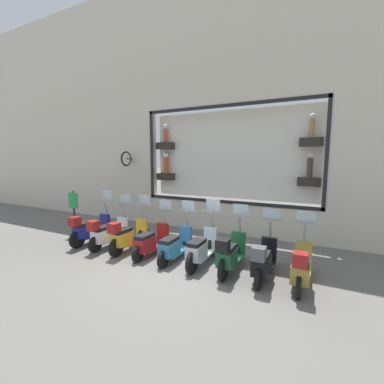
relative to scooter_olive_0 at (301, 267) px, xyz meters
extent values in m
plane|color=#66635E|center=(-0.28, 2.84, -0.46)|extent=(120.00, 120.00, 0.00)
cube|color=beige|center=(3.32, 13.49, 4.38)|extent=(0.40, 14.71, 9.67)
cube|color=beige|center=(3.32, 2.84, 0.11)|extent=(0.40, 6.59, 1.14)
cube|color=beige|center=(3.32, 2.84, 6.73)|extent=(0.40, 6.59, 4.98)
cube|color=black|center=(3.11, 2.84, 4.18)|extent=(0.04, 6.59, 0.12)
cube|color=black|center=(3.11, 2.84, 0.74)|extent=(0.04, 6.59, 0.12)
cube|color=black|center=(3.11, -0.39, 2.46)|extent=(0.04, 0.12, 3.55)
cube|color=black|center=(3.11, 6.07, 2.46)|extent=(0.04, 0.12, 3.55)
cube|color=white|center=(3.67, 2.84, 2.46)|extent=(0.04, 6.35, 3.31)
cube|color=#28231E|center=(3.45, 0.07, 2.85)|extent=(0.36, 0.70, 0.28)
cylinder|color=#9E7F4C|center=(3.45, 0.07, 3.27)|extent=(0.16, 0.16, 0.56)
sphere|color=beige|center=(3.45, 0.07, 3.65)|extent=(0.20, 0.20, 0.20)
cube|color=#28231E|center=(3.45, 5.61, 2.85)|extent=(0.36, 0.70, 0.28)
cylinder|color=#CC4C23|center=(3.45, 5.61, 3.27)|extent=(0.15, 0.15, 0.55)
sphere|color=white|center=(3.45, 5.61, 3.64)|extent=(0.20, 0.20, 0.20)
cube|color=#28231E|center=(3.45, 0.07, 1.57)|extent=(0.36, 0.70, 0.28)
cylinder|color=#47382D|center=(3.45, 0.07, 2.02)|extent=(0.17, 0.17, 0.62)
sphere|color=beige|center=(3.45, 0.07, 2.44)|extent=(0.23, 0.23, 0.23)
cube|color=#28231E|center=(3.45, 5.61, 1.57)|extent=(0.36, 0.70, 0.28)
cylinder|color=#CC4C23|center=(3.45, 5.61, 2.03)|extent=(0.18, 0.18, 0.65)
sphere|color=white|center=(3.45, 5.61, 2.47)|extent=(0.23, 0.23, 0.23)
cylinder|color=black|center=(2.95, 7.16, 2.32)|extent=(0.35, 0.05, 0.05)
torus|color=black|center=(2.77, 7.16, 2.32)|extent=(0.63, 0.07, 0.63)
cylinder|color=white|center=(2.77, 7.16, 2.32)|extent=(0.52, 0.03, 0.52)
cylinder|color=black|center=(0.83, 0.00, -0.23)|extent=(0.46, 0.09, 0.46)
cylinder|color=black|center=(-0.50, 0.00, -0.23)|extent=(0.46, 0.09, 0.46)
cube|color=olive|center=(0.17, 0.00, -0.24)|extent=(1.02, 0.38, 0.06)
cube|color=olive|center=(-0.21, 0.00, -0.03)|extent=(0.61, 0.35, 0.36)
cube|color=black|center=(-0.21, 0.00, 0.20)|extent=(0.58, 0.31, 0.10)
cube|color=olive|center=(0.71, 0.00, 0.07)|extent=(0.12, 0.37, 0.56)
cylinder|color=gray|center=(0.78, 0.00, 0.56)|extent=(0.20, 0.06, 0.45)
cylinder|color=gray|center=(0.85, 0.00, 0.78)|extent=(0.04, 0.61, 0.04)
cube|color=silver|center=(0.89, 0.00, 0.93)|extent=(0.08, 0.42, 0.30)
cube|color=maroon|center=(-0.55, 0.00, 0.36)|extent=(0.28, 0.28, 0.28)
cylinder|color=black|center=(0.84, 0.80, -0.24)|extent=(0.44, 0.09, 0.44)
cylinder|color=black|center=(-0.51, 0.80, -0.24)|extent=(0.44, 0.09, 0.44)
cube|color=black|center=(0.17, 0.80, -0.25)|extent=(1.02, 0.38, 0.06)
cube|color=black|center=(-0.21, 0.80, -0.04)|extent=(0.61, 0.35, 0.36)
cube|color=black|center=(-0.21, 0.80, 0.19)|extent=(0.58, 0.31, 0.10)
cube|color=black|center=(0.71, 0.80, 0.06)|extent=(0.12, 0.37, 0.56)
cylinder|color=gray|center=(0.78, 0.80, 0.56)|extent=(0.20, 0.06, 0.45)
cylinder|color=gray|center=(0.85, 0.80, 0.77)|extent=(0.04, 0.61, 0.04)
cube|color=silver|center=(0.89, 0.80, 0.91)|extent=(0.08, 0.42, 0.28)
cube|color=#4C4C51|center=(-0.55, 0.80, 0.35)|extent=(0.28, 0.28, 0.28)
cylinder|color=black|center=(0.80, 1.60, -0.19)|extent=(0.53, 0.09, 0.53)
cylinder|color=black|center=(-0.47, 1.60, -0.19)|extent=(0.53, 0.09, 0.53)
cube|color=#19512D|center=(0.17, 1.60, -0.21)|extent=(1.02, 0.38, 0.06)
cube|color=#19512D|center=(-0.21, 1.60, 0.00)|extent=(0.61, 0.35, 0.36)
cube|color=black|center=(-0.21, 1.60, 0.23)|extent=(0.58, 0.31, 0.10)
cube|color=#19512D|center=(0.71, 1.60, 0.10)|extent=(0.12, 0.37, 0.56)
cylinder|color=gray|center=(0.78, 1.60, 0.60)|extent=(0.20, 0.06, 0.45)
cylinder|color=gray|center=(0.85, 1.60, 0.81)|extent=(0.04, 0.60, 0.04)
cube|color=silver|center=(0.89, 1.60, 0.96)|extent=(0.08, 0.42, 0.29)
cube|color=black|center=(-0.52, 1.60, 0.39)|extent=(0.28, 0.28, 0.28)
cylinder|color=black|center=(0.79, 2.41, -0.18)|extent=(0.55, 0.09, 0.55)
cylinder|color=black|center=(-0.46, 2.41, -0.18)|extent=(0.55, 0.09, 0.55)
cube|color=#B7BCC6|center=(0.17, 2.41, -0.20)|extent=(1.02, 0.39, 0.06)
cube|color=#B7BCC6|center=(-0.21, 2.41, 0.01)|extent=(0.61, 0.35, 0.36)
cube|color=black|center=(-0.21, 2.41, 0.24)|extent=(0.58, 0.31, 0.10)
cube|color=#B7BCC6|center=(0.71, 2.41, 0.11)|extent=(0.12, 0.37, 0.56)
cylinder|color=gray|center=(0.78, 2.41, 0.61)|extent=(0.20, 0.06, 0.45)
cylinder|color=gray|center=(0.85, 2.41, 0.82)|extent=(0.04, 0.60, 0.04)
cube|color=silver|center=(0.89, 2.41, 1.00)|extent=(0.09, 0.42, 0.36)
cylinder|color=black|center=(0.83, 3.21, -0.23)|extent=(0.45, 0.09, 0.45)
cylinder|color=black|center=(-0.50, 3.21, -0.23)|extent=(0.45, 0.09, 0.45)
cube|color=teal|center=(0.17, 3.21, -0.24)|extent=(1.02, 0.39, 0.06)
cube|color=teal|center=(-0.21, 3.21, -0.03)|extent=(0.61, 0.35, 0.36)
cube|color=black|center=(-0.21, 3.21, 0.20)|extent=(0.58, 0.31, 0.10)
cube|color=teal|center=(0.71, 3.21, 0.07)|extent=(0.12, 0.37, 0.56)
cylinder|color=gray|center=(0.78, 3.21, 0.56)|extent=(0.20, 0.06, 0.45)
cylinder|color=gray|center=(0.85, 3.21, 0.78)|extent=(0.04, 0.60, 0.04)
cube|color=silver|center=(0.89, 3.21, 0.93)|extent=(0.08, 0.42, 0.31)
cylinder|color=black|center=(0.84, 4.01, -0.23)|extent=(0.45, 0.09, 0.45)
cylinder|color=black|center=(-0.50, 4.01, -0.23)|extent=(0.45, 0.09, 0.45)
cube|color=maroon|center=(0.17, 4.01, -0.25)|extent=(1.02, 0.38, 0.06)
cube|color=maroon|center=(-0.21, 4.01, -0.04)|extent=(0.61, 0.35, 0.36)
cube|color=black|center=(-0.21, 4.01, 0.19)|extent=(0.58, 0.31, 0.10)
cube|color=maroon|center=(0.71, 4.01, 0.06)|extent=(0.12, 0.37, 0.56)
cylinder|color=gray|center=(0.78, 4.01, 0.56)|extent=(0.20, 0.06, 0.45)
cylinder|color=gray|center=(0.85, 4.01, 0.77)|extent=(0.04, 0.60, 0.04)
cube|color=silver|center=(0.89, 4.01, 0.91)|extent=(0.07, 0.42, 0.28)
cylinder|color=black|center=(0.80, 4.81, -0.19)|extent=(0.54, 0.09, 0.54)
cylinder|color=black|center=(-0.47, 4.81, -0.19)|extent=(0.54, 0.09, 0.54)
cube|color=gold|center=(0.17, 4.81, -0.20)|extent=(1.02, 0.38, 0.06)
cube|color=gold|center=(-0.21, 4.81, 0.01)|extent=(0.61, 0.35, 0.36)
cube|color=black|center=(-0.21, 4.81, 0.24)|extent=(0.58, 0.31, 0.10)
cube|color=gold|center=(0.71, 4.81, 0.11)|extent=(0.12, 0.37, 0.56)
cylinder|color=gray|center=(0.78, 4.81, 0.60)|extent=(0.20, 0.06, 0.45)
cylinder|color=gray|center=(0.85, 4.81, 0.82)|extent=(0.04, 0.61, 0.04)
cube|color=silver|center=(0.89, 4.81, 0.99)|extent=(0.09, 0.42, 0.34)
cube|color=maroon|center=(-0.52, 4.81, 0.40)|extent=(0.28, 0.28, 0.28)
cylinder|color=black|center=(0.82, 5.62, -0.22)|extent=(0.48, 0.09, 0.48)
cylinder|color=black|center=(-0.49, 5.62, -0.22)|extent=(0.48, 0.09, 0.48)
cube|color=silver|center=(0.17, 5.62, -0.23)|extent=(1.02, 0.38, 0.06)
cube|color=silver|center=(-0.21, 5.62, -0.02)|extent=(0.61, 0.35, 0.36)
cube|color=black|center=(-0.21, 5.62, 0.21)|extent=(0.58, 0.31, 0.10)
cube|color=silver|center=(0.71, 5.62, 0.08)|extent=(0.12, 0.37, 0.56)
cylinder|color=gray|center=(0.78, 5.62, 0.58)|extent=(0.20, 0.06, 0.45)
cylinder|color=gray|center=(0.85, 5.62, 0.79)|extent=(0.04, 0.61, 0.04)
cube|color=silver|center=(0.89, 5.62, 0.97)|extent=(0.09, 0.42, 0.35)
cube|color=maroon|center=(-0.54, 5.62, 0.37)|extent=(0.28, 0.28, 0.28)
cylinder|color=black|center=(0.80, 6.42, -0.18)|extent=(0.55, 0.09, 0.55)
cylinder|color=black|center=(-0.46, 6.42, -0.18)|extent=(0.55, 0.09, 0.55)
cube|color=navy|center=(0.17, 6.42, -0.20)|extent=(1.02, 0.38, 0.06)
cube|color=navy|center=(-0.21, 6.42, 0.01)|extent=(0.61, 0.35, 0.36)
cube|color=black|center=(-0.21, 6.42, 0.24)|extent=(0.58, 0.31, 0.10)
cube|color=navy|center=(0.71, 6.42, 0.11)|extent=(0.12, 0.37, 0.56)
cylinder|color=gray|center=(0.78, 6.42, 0.61)|extent=(0.20, 0.06, 0.45)
cylinder|color=gray|center=(0.85, 6.42, 0.82)|extent=(0.04, 0.61, 0.04)
cube|color=silver|center=(0.89, 6.42, 1.03)|extent=(0.10, 0.42, 0.41)
cube|color=maroon|center=(-0.52, 6.42, 0.40)|extent=(0.28, 0.28, 0.28)
cylinder|color=#232326|center=(0.35, 7.51, -0.45)|extent=(0.36, 0.36, 0.02)
cylinder|color=#232326|center=(0.35, 7.51, 0.36)|extent=(0.07, 0.07, 1.64)
cube|color=#1E8438|center=(0.33, 7.51, 0.86)|extent=(0.03, 0.45, 0.55)
camera|label=1|loc=(-5.78, -0.26, 2.32)|focal=24.00mm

